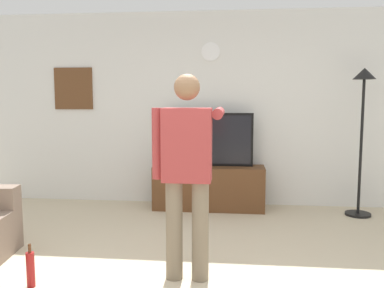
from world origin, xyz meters
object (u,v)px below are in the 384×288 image
tv_stand (209,188)px  wall_clock (211,52)px  television (209,139)px  person_standing_nearer_lamp (187,166)px  framed_picture (74,89)px  beverage_bottle (31,269)px  floor_lamp (363,111)px

tv_stand → wall_clock: 1.87m
television → person_standing_nearer_lamp: bearing=-91.1°
wall_clock → framed_picture: bearing=179.9°
tv_stand → beverage_bottle: (-1.28, -2.45, -0.15)m
tv_stand → wall_clock: wall_clock is taller
floor_lamp → beverage_bottle: bearing=-144.0°
floor_lamp → tv_stand: bearing=176.7°
person_standing_nearer_lamp → wall_clock: bearing=89.0°
person_standing_nearer_lamp → beverage_bottle: person_standing_nearer_lamp is taller
framed_picture → beverage_bottle: size_ratio=1.68×
framed_picture → beverage_bottle: framed_picture is taller
person_standing_nearer_lamp → tv_stand: bearing=88.8°
framed_picture → person_standing_nearer_lamp: framed_picture is taller
television → floor_lamp: bearing=-4.7°
tv_stand → framed_picture: size_ratio=2.51×
tv_stand → television: television is taller
television → person_standing_nearer_lamp: person_standing_nearer_lamp is taller
television → wall_clock: (0.00, 0.24, 1.19)m
framed_picture → tv_stand: bearing=-8.5°
tv_stand → television: (0.00, 0.05, 0.65)m
tv_stand → framed_picture: bearing=171.5°
framed_picture → floor_lamp: size_ratio=0.32×
wall_clock → person_standing_nearer_lamp: wall_clock is taller
television → framed_picture: size_ratio=1.98×
television → person_standing_nearer_lamp: 2.21m
wall_clock → beverage_bottle: 3.62m
floor_lamp → framed_picture: bearing=174.1°
framed_picture → person_standing_nearer_lamp: size_ratio=0.35×
television → framed_picture: framed_picture is taller
floor_lamp → beverage_bottle: floor_lamp is taller
tv_stand → floor_lamp: bearing=-3.3°
tv_stand → wall_clock: size_ratio=5.90×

